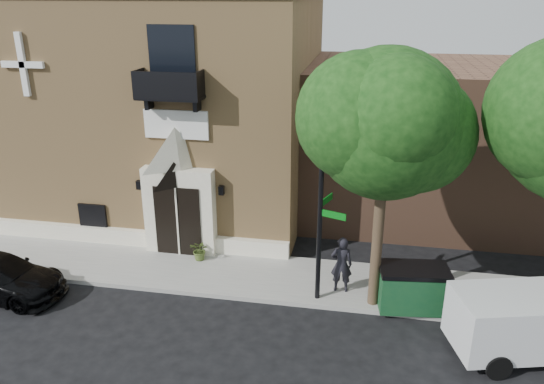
% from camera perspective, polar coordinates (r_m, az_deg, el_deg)
% --- Properties ---
extents(ground, '(120.00, 120.00, 0.00)m').
position_cam_1_polar(ground, '(17.68, -9.48, -10.90)').
color(ground, black).
rests_on(ground, ground).
extents(sidewalk, '(42.00, 3.00, 0.15)m').
position_cam_1_polar(sidewalk, '(18.58, -5.00, -8.70)').
color(sidewalk, gray).
rests_on(sidewalk, ground).
extents(church, '(12.20, 11.01, 9.30)m').
position_cam_1_polar(church, '(24.01, -10.57, 9.51)').
color(church, tan).
rests_on(church, ground).
extents(neighbour_building, '(18.00, 8.00, 6.40)m').
position_cam_1_polar(neighbour_building, '(24.68, 25.48, 4.69)').
color(neighbour_building, brown).
rests_on(neighbour_building, ground).
extents(street_tree_left, '(4.97, 4.38, 7.77)m').
position_cam_1_polar(street_tree_left, '(14.78, 12.32, 7.26)').
color(street_tree_left, '#38281C').
rests_on(street_tree_left, sidewalk).
extents(street_sign, '(0.86, 1.08, 5.67)m').
position_cam_1_polar(street_sign, '(15.80, 5.29, -2.40)').
color(street_sign, black).
rests_on(street_sign, sidewalk).
extents(fire_hydrant, '(0.51, 0.40, 0.89)m').
position_cam_1_polar(fire_hydrant, '(16.80, 12.57, -10.63)').
color(fire_hydrant, '#AF1D15').
rests_on(fire_hydrant, sidewalk).
extents(dumpster, '(2.18, 1.40, 1.34)m').
position_cam_1_polar(dumpster, '(16.80, 14.89, -9.88)').
color(dumpster, '#103D20').
rests_on(dumpster, sidewalk).
extents(planter, '(0.81, 0.74, 0.75)m').
position_cam_1_polar(planter, '(19.23, -7.73, -6.23)').
color(planter, '#485C26').
rests_on(planter, sidewalk).
extents(pedestrian_near, '(0.70, 0.48, 1.88)m').
position_cam_1_polar(pedestrian_near, '(17.10, 7.48, -7.72)').
color(pedestrian_near, black).
rests_on(pedestrian_near, sidewalk).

